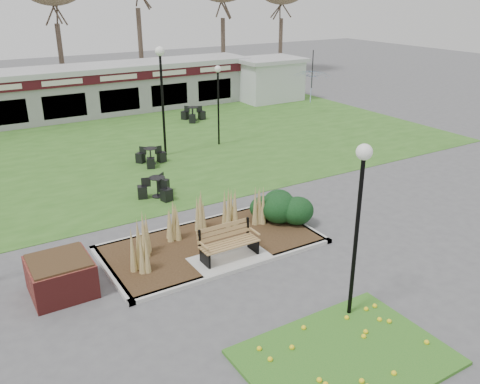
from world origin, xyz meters
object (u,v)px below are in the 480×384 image
food_pavilion (58,93)px  lamp_post_near_right (360,195)px  park_bench (228,241)px  bistro_set_c (193,116)px  service_hut (269,79)px  lamp_post_far_right (161,78)px  brick_planter (61,276)px  bistro_set_b (158,190)px  bistro_set_d (151,159)px  patio_umbrella (312,86)px  lamp_post_mid_right (218,88)px

food_pavilion → lamp_post_near_right: bearing=-87.3°
park_bench → bistro_set_c: size_ratio=1.16×
service_hut → lamp_post_far_right: (-11.08, -7.85, 2.09)m
brick_planter → bistro_set_c: 17.99m
brick_planter → lamp_post_far_right: size_ratio=0.31×
lamp_post_near_right → bistro_set_b: 9.60m
brick_planter → bistro_set_b: size_ratio=1.08×
food_pavilion → bistro_set_d: (1.35, -10.70, -1.21)m
food_pavilion → patio_umbrella: bearing=-27.9°
patio_umbrella → lamp_post_far_right: bearing=-165.2°
lamp_post_near_right → food_pavilion: bearing=92.7°
park_bench → lamp_post_far_right: (2.42, 9.91, 2.95)m
lamp_post_mid_right → bistro_set_c: 5.68m
food_pavilion → service_hut: food_pavilion is taller
lamp_post_far_right → patio_umbrella: lamp_post_far_right is taller
lamp_post_mid_right → bistro_set_c: (1.07, 4.99, -2.50)m
food_pavilion → lamp_post_far_right: bearing=-76.1°
lamp_post_near_right → lamp_post_far_right: bearing=84.6°
food_pavilion → lamp_post_mid_right: size_ratio=6.44×
service_hut → bistro_set_d: size_ratio=3.25×
brick_planter → lamp_post_mid_right: bearing=43.9°
bistro_set_d → patio_umbrella: patio_umbrella is taller
service_hut → bistro_set_c: bearing=-159.5°
service_hut → lamp_post_mid_right: 11.23m
bistro_set_b → service_hut: bearing=42.8°
lamp_post_mid_right → lamp_post_far_right: (-2.94, -0.22, 0.76)m
lamp_post_near_right → lamp_post_mid_right: lamp_post_near_right is taller
food_pavilion → service_hut: bearing=-8.3°
service_hut → bistro_set_c: 7.64m
lamp_post_near_right → park_bench: bearing=106.6°
park_bench → lamp_post_far_right: 10.62m
bistro_set_d → lamp_post_far_right: bearing=39.9°
brick_planter → bistro_set_c: bearing=53.0°
park_bench → food_pavilion: size_ratio=0.07×
lamp_post_far_right → bistro_set_b: lamp_post_far_right is taller
park_bench → bistro_set_d: size_ratio=1.25×
bistro_set_c → park_bench: bearing=-113.0°
brick_planter → bistro_set_d: (5.75, 8.26, -0.21)m
service_hut → bistro_set_c: service_hut is taller
park_bench → lamp_post_near_right: lamp_post_near_right is taller
lamp_post_mid_right → brick_planter: bearing=-136.1°
bistro_set_d → park_bench: bearing=-98.5°
patio_umbrella → food_pavilion: bearing=152.1°
food_pavilion → lamp_post_near_right: lamp_post_near_right is taller
lamp_post_far_right → bistro_set_b: size_ratio=3.51×
park_bench → patio_umbrella: (13.17, 12.75, 1.14)m
park_bench → lamp_post_mid_right: lamp_post_mid_right is taller
bistro_set_d → patio_umbrella: 12.49m
service_hut → lamp_post_near_right: (-12.38, -21.50, 1.61)m
brick_planter → bistro_set_c: size_ratio=1.02×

